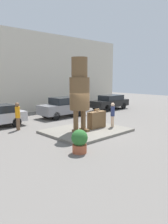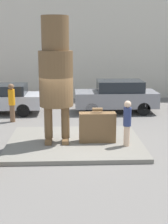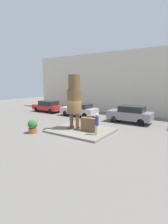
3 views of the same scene
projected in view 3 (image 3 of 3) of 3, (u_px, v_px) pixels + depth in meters
name	position (u px, v px, depth m)	size (l,w,h in m)	color
ground_plane	(81.00, 131.00, 14.27)	(60.00, 60.00, 0.00)	slate
pedestal	(81.00, 130.00, 14.26)	(4.85, 3.90, 0.15)	slate
building_backdrop	(125.00, 83.00, 21.53)	(28.00, 0.60, 7.76)	beige
statue_figure	(74.00, 98.00, 14.11)	(1.19, 1.19, 4.40)	brown
giant_suitcase	(89.00, 124.00, 13.62)	(1.31, 0.44, 1.26)	brown
tourist	(97.00, 123.00, 12.61)	(0.27, 0.27, 1.60)	beige
parked_car_red	(48.00, 106.00, 23.58)	(4.24, 1.74, 1.52)	#B2231E
parked_car_silver	(79.00, 109.00, 20.46)	(4.40, 1.79, 1.52)	#B7B7BC
parked_car_grey	(130.00, 114.00, 17.15)	(4.26, 1.79, 1.69)	gray
planter_pot	(33.00, 126.00, 13.68)	(0.75, 0.75, 1.08)	#AD5638
worker_hivis	(77.00, 111.00, 18.48)	(0.31, 0.31, 1.80)	brown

